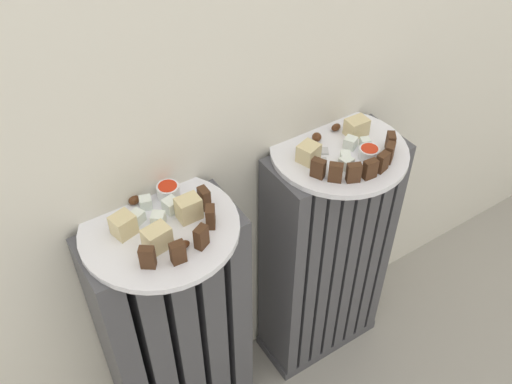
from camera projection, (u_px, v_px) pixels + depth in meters
name	position (u px, v px, depth m)	size (l,w,h in m)	color
radiator_left	(178.00, 337.00, 1.25)	(0.32, 0.14, 0.67)	#47474C
radiator_right	(325.00, 260.00, 1.42)	(0.32, 0.14, 0.67)	#47474C
plate_left	(160.00, 228.00, 1.02)	(0.29, 0.29, 0.01)	white
plate_right	(339.00, 151.00, 1.18)	(0.29, 0.29, 0.01)	white
dark_cake_slice_left_0	(147.00, 257.00, 0.93)	(0.03, 0.02, 0.04)	#472B19
dark_cake_slice_left_1	(178.00, 252.00, 0.94)	(0.03, 0.02, 0.04)	#472B19
dark_cake_slice_left_2	(201.00, 237.00, 0.96)	(0.03, 0.02, 0.04)	#472B19
dark_cake_slice_left_3	(210.00, 217.00, 1.00)	(0.03, 0.02, 0.04)	#472B19
dark_cake_slice_left_4	(204.00, 198.00, 1.04)	(0.03, 0.02, 0.04)	#472B19
marble_cake_slice_left_0	(123.00, 225.00, 0.99)	(0.04, 0.03, 0.04)	beige
marble_cake_slice_left_1	(189.00, 208.00, 1.01)	(0.04, 0.03, 0.04)	beige
marble_cake_slice_left_2	(157.00, 238.00, 0.96)	(0.04, 0.03, 0.04)	beige
turkish_delight_left_0	(137.00, 217.00, 1.02)	(0.02, 0.02, 0.02)	white
turkish_delight_left_1	(146.00, 203.00, 1.04)	(0.02, 0.02, 0.02)	white
turkish_delight_left_2	(158.00, 219.00, 1.01)	(0.02, 0.02, 0.02)	white
turkish_delight_left_3	(171.00, 205.00, 1.03)	(0.03, 0.03, 0.03)	white
medjool_date_left_0	(134.00, 200.00, 1.05)	(0.02, 0.02, 0.02)	#4C2814
medjool_date_left_1	(182.00, 245.00, 0.97)	(0.03, 0.02, 0.01)	#4C2814
jam_bowl_left	(168.00, 190.00, 1.06)	(0.04, 0.04, 0.03)	white
dark_cake_slice_right_0	(318.00, 168.00, 1.10)	(0.03, 0.02, 0.04)	#472B19
dark_cake_slice_right_1	(336.00, 172.00, 1.09)	(0.03, 0.02, 0.04)	#472B19
dark_cake_slice_right_2	(354.00, 173.00, 1.09)	(0.03, 0.02, 0.04)	#472B19
dark_cake_slice_right_3	(370.00, 169.00, 1.10)	(0.03, 0.02, 0.04)	#472B19
dark_cake_slice_right_4	(382.00, 162.00, 1.11)	(0.03, 0.02, 0.04)	#472B19
dark_cake_slice_right_5	(389.00, 153.00, 1.13)	(0.03, 0.02, 0.04)	#472B19
dark_cake_slice_right_6	(390.00, 142.00, 1.16)	(0.03, 0.02, 0.04)	#472B19
marble_cake_slice_right_0	(308.00, 153.00, 1.14)	(0.04, 0.04, 0.04)	beige
marble_cake_slice_right_1	(357.00, 127.00, 1.20)	(0.05, 0.03, 0.04)	beige
turkish_delight_right_0	(350.00, 143.00, 1.17)	(0.02, 0.02, 0.02)	white
turkish_delight_right_1	(345.00, 156.00, 1.14)	(0.02, 0.02, 0.02)	white
turkish_delight_right_2	(346.00, 163.00, 1.12)	(0.02, 0.02, 0.02)	white
turkish_delight_right_3	(365.00, 143.00, 1.18)	(0.02, 0.02, 0.02)	white
medjool_date_right_0	(317.00, 137.00, 1.19)	(0.02, 0.02, 0.02)	#4C2814
medjool_date_right_1	(336.00, 127.00, 1.22)	(0.02, 0.01, 0.02)	#4C2814
jam_bowl_right	(369.00, 152.00, 1.15)	(0.04, 0.04, 0.02)	white
fork	(325.00, 160.00, 1.15)	(0.06, 0.09, 0.00)	#B7B7BC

